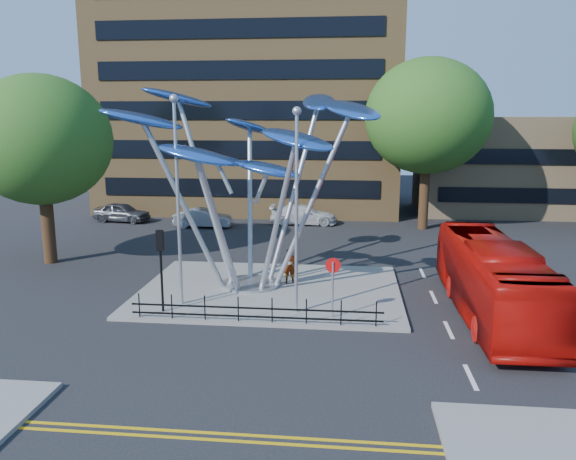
# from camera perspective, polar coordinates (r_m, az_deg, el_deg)

# --- Properties ---
(ground) EXTENTS (120.00, 120.00, 0.00)m
(ground) POSITION_cam_1_polar(r_m,az_deg,el_deg) (20.75, -1.34, -11.43)
(ground) COLOR black
(ground) RESTS_ON ground
(traffic_island) EXTENTS (12.00, 9.00, 0.15)m
(traffic_island) POSITION_cam_1_polar(r_m,az_deg,el_deg) (26.43, -1.82, -6.13)
(traffic_island) COLOR slate
(traffic_island) RESTS_ON ground
(double_yellow_near) EXTENTS (40.00, 0.12, 0.01)m
(double_yellow_near) POSITION_cam_1_polar(r_m,az_deg,el_deg) (15.47, -4.40, -20.05)
(double_yellow_near) COLOR gold
(double_yellow_near) RESTS_ON ground
(double_yellow_far) EXTENTS (40.00, 0.12, 0.01)m
(double_yellow_far) POSITION_cam_1_polar(r_m,az_deg,el_deg) (15.22, -4.62, -20.64)
(double_yellow_far) COLOR gold
(double_yellow_far) RESTS_ON ground
(brick_tower) EXTENTS (25.00, 15.00, 30.00)m
(brick_tower) POSITION_cam_1_polar(r_m,az_deg,el_deg) (52.10, -3.54, 19.14)
(brick_tower) COLOR olive
(brick_tower) RESTS_ON ground
(low_building_near) EXTENTS (15.00, 8.00, 8.00)m
(low_building_near) POSITION_cam_1_polar(r_m,az_deg,el_deg) (50.93, 21.58, 6.13)
(low_building_near) COLOR tan
(low_building_near) RESTS_ON ground
(tree_right) EXTENTS (8.80, 8.80, 12.11)m
(tree_right) POSITION_cam_1_polar(r_m,az_deg,el_deg) (41.31, 14.02, 11.13)
(tree_right) COLOR black
(tree_right) RESTS_ON ground
(tree_left) EXTENTS (7.60, 7.60, 10.32)m
(tree_left) POSITION_cam_1_polar(r_m,az_deg,el_deg) (33.34, -23.84, 8.33)
(tree_left) COLOR black
(tree_left) RESTS_ON ground
(leaf_sculpture) EXTENTS (12.72, 9.54, 9.51)m
(leaf_sculpture) POSITION_cam_1_polar(r_m,az_deg,el_deg) (26.05, -4.06, 8.82)
(leaf_sculpture) COLOR #9EA0A5
(leaf_sculpture) RESTS_ON traffic_island
(street_lamp_left) EXTENTS (0.36, 0.36, 8.80)m
(street_lamp_left) POSITION_cam_1_polar(r_m,az_deg,el_deg) (23.67, -11.19, 4.67)
(street_lamp_left) COLOR #9EA0A5
(street_lamp_left) RESTS_ON traffic_island
(street_lamp_right) EXTENTS (0.36, 0.36, 8.30)m
(street_lamp_right) POSITION_cam_1_polar(r_m,az_deg,el_deg) (22.23, 0.88, 3.78)
(street_lamp_right) COLOR #9EA0A5
(street_lamp_right) RESTS_ON traffic_island
(traffic_light_island) EXTENTS (0.28, 0.18, 3.42)m
(traffic_light_island) POSITION_cam_1_polar(r_m,az_deg,el_deg) (23.37, -12.82, -2.32)
(traffic_light_island) COLOR black
(traffic_light_island) RESTS_ON traffic_island
(no_entry_sign_island) EXTENTS (0.60, 0.10, 2.45)m
(no_entry_sign_island) POSITION_cam_1_polar(r_m,az_deg,el_deg) (22.36, 4.58, -4.81)
(no_entry_sign_island) COLOR #9EA0A5
(no_entry_sign_island) RESTS_ON traffic_island
(pedestrian_railing_front) EXTENTS (10.00, 0.06, 1.00)m
(pedestrian_railing_front) POSITION_cam_1_polar(r_m,az_deg,el_deg) (22.25, -3.36, -8.30)
(pedestrian_railing_front) COLOR black
(pedestrian_railing_front) RESTS_ON traffic_island
(red_bus) EXTENTS (2.71, 11.26, 3.13)m
(red_bus) POSITION_cam_1_polar(r_m,az_deg,el_deg) (24.47, 20.01, -4.66)
(red_bus) COLOR #B60D08
(red_bus) RESTS_ON ground
(pedestrian) EXTENTS (0.71, 0.56, 1.73)m
(pedestrian) POSITION_cam_1_polar(r_m,az_deg,el_deg) (27.00, 0.14, -3.66)
(pedestrian) COLOR gray
(pedestrian) RESTS_ON traffic_island
(parked_car_left) EXTENTS (4.58, 2.36, 1.49)m
(parked_car_left) POSITION_cam_1_polar(r_m,az_deg,el_deg) (45.37, -16.54, 1.74)
(parked_car_left) COLOR #42444A
(parked_car_left) RESTS_ON ground
(parked_car_mid) EXTENTS (4.26, 1.53, 1.40)m
(parked_car_mid) POSITION_cam_1_polar(r_m,az_deg,el_deg) (41.76, -8.63, 1.21)
(parked_car_mid) COLOR #989B9F
(parked_car_mid) RESTS_ON ground
(parked_car_right) EXTENTS (5.10, 2.22, 1.46)m
(parked_car_right) POSITION_cam_1_polar(r_m,az_deg,el_deg) (42.51, 1.58, 1.56)
(parked_car_right) COLOR silver
(parked_car_right) RESTS_ON ground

